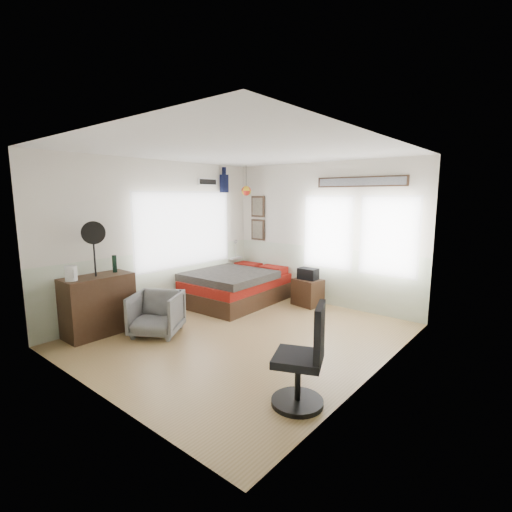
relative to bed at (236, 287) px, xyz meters
The scene contains 12 objects.
ground_plane 1.82m from the bed, 43.48° to the right, with size 4.00×4.50×0.01m, color #A7814C.
room_shell 2.07m from the bed, 40.54° to the right, with size 4.02×4.52×2.71m.
wall_decor 1.94m from the bed, 74.85° to the left, with size 3.55×1.32×1.44m.
bed is the anchor object (origin of this frame).
dresser 2.62m from the bed, 99.67° to the right, with size 0.48×1.00×0.90m, color #352013.
armchair 2.06m from the bed, 82.93° to the right, with size 0.69×0.71×0.65m, color #606060.
nightstand 1.40m from the bed, 30.68° to the left, with size 0.51×0.41×0.51m, color #352013.
task_chair 3.78m from the bed, 37.11° to the right, with size 0.61×0.61×1.05m.
kettle 3.07m from the bed, 97.59° to the right, with size 0.19×0.16×0.21m.
bottle 2.43m from the bed, 101.69° to the right, with size 0.07×0.07×0.27m, color black.
stand_fan 2.91m from the bed, 98.72° to the right, with size 0.18×0.33×0.82m.
black_bag 1.43m from the bed, 30.68° to the left, with size 0.36×0.23×0.21m, color black.
Camera 1 is at (3.53, -3.99, 2.08)m, focal length 26.00 mm.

